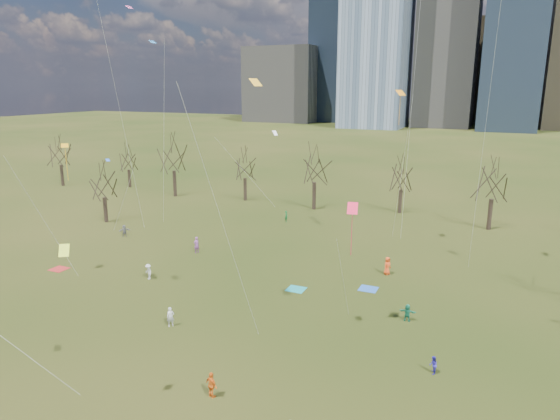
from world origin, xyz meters
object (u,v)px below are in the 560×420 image
at_px(person_1, 171,317).
at_px(blanket_teal, 296,289).
at_px(person_4, 212,385).
at_px(blanket_navy, 368,289).
at_px(blanket_crimson, 59,269).

bearing_deg(person_1, blanket_teal, 14.62).
height_order(person_1, person_4, person_4).
xyz_separation_m(blanket_navy, person_1, (-11.96, -13.13, 0.75)).
xyz_separation_m(blanket_crimson, person_1, (17.49, -5.43, 0.75)).
bearing_deg(person_4, blanket_crimson, -4.45).
distance_m(blanket_navy, person_4, 20.03).
xyz_separation_m(blanket_teal, blanket_crimson, (-23.53, -4.97, 0.00)).
distance_m(blanket_navy, blanket_crimson, 30.44).
relative_size(person_1, person_4, 0.95).
bearing_deg(person_4, person_1, -19.38).
xyz_separation_m(blanket_crimson, person_4, (25.06, -11.83, 0.79)).
height_order(blanket_teal, person_1, person_1).
bearing_deg(blanket_crimson, person_4, -25.27).
height_order(blanket_teal, person_4, person_4).
height_order(blanket_teal, blanket_navy, same).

